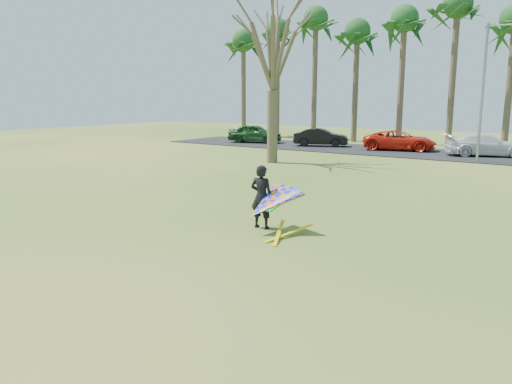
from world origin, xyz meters
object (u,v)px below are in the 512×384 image
Objects in this scene: kite_flyer at (268,202)px; car_1 at (321,137)px; bare_tree_left at (273,42)px; car_0 at (255,133)px; streetlight at (486,86)px; car_3 at (486,145)px; car_2 at (400,140)px.

car_1 is at bearing 114.54° from kite_flyer.
car_0 is at bearing 129.92° from bare_tree_left.
car_1 is 1.75× the size of kite_flyer.
car_0 is (-18.34, 2.78, -3.63)m from streetlight.
bare_tree_left reaches higher than car_3.
car_1 is (-12.29, 3.16, -3.72)m from streetlight.
car_2 reaches higher than car_1.
car_2 is 24.23m from kite_flyer.
car_2 is 1.03× the size of car_3.
kite_flyer is (-1.31, -23.46, 0.08)m from car_3.
bare_tree_left is 15.54m from car_3.
car_1 is at bearing 80.64° from car_2.
bare_tree_left is 12.07m from car_1.
kite_flyer is (10.60, -23.22, 0.11)m from car_1.
car_3 is at bearing -107.48° from car_0.
bare_tree_left is at bearing 112.22° from car_3.
car_3 is at bearing 96.30° from streetlight.
kite_flyer reaches higher than car_2.
bare_tree_left is 14.13m from car_0.
bare_tree_left is 1.91× the size of car_2.
streetlight is 20.45m from kite_flyer.
car_3 is (5.84, -0.34, 0.01)m from car_2.
streetlight is 13.22m from car_1.
streetlight reaches higher than car_3.
car_3 is (9.78, 10.40, -6.13)m from bare_tree_left.
car_0 is 1.89× the size of kite_flyer.
car_0 is 12.17m from car_2.
car_0 reaches higher than car_2.
streetlight is 3.35× the size of kite_flyer.
kite_flyer is at bearing 175.95° from car_2.
bare_tree_left is at bearing -159.54° from car_0.
car_1 is at bearing 165.58° from streetlight.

